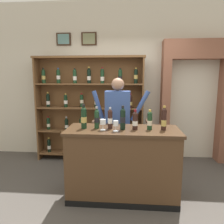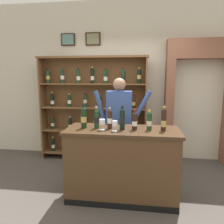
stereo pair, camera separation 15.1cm
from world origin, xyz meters
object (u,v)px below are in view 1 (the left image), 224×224
at_px(tasting_counter, 123,163).
at_px(wine_glass_spare, 103,123).
at_px(tasting_bottle_bianco, 150,120).
at_px(wine_shelf, 90,106).
at_px(tasting_bottle_rosso, 123,118).
at_px(shopkeeper, 118,118).
at_px(tasting_bottle_super_tuscan, 135,120).
at_px(wine_glass_right, 116,124).
at_px(tasting_bottle_prosecco, 84,117).
at_px(tasting_bottle_brunello, 164,119).
at_px(tasting_bottle_riserva, 97,118).
at_px(tasting_bottle_grappa, 110,119).

bearing_deg(tasting_counter, wine_glass_spare, -161.90).
xyz_separation_m(tasting_counter, tasting_bottle_bianco, (0.36, 0.00, 0.63)).
xyz_separation_m(wine_shelf, tasting_counter, (0.72, -1.40, -0.62)).
bearing_deg(wine_glass_spare, tasting_bottle_rosso, 13.22).
distance_m(shopkeeper, tasting_bottle_super_tuscan, 0.70).
bearing_deg(shopkeeper, tasting_bottle_super_tuscan, -66.97).
height_order(tasting_bottle_bianco, wine_glass_spare, tasting_bottle_bianco).
xyz_separation_m(tasting_counter, wine_glass_right, (-0.09, -0.13, 0.60)).
height_order(tasting_counter, shopkeeper, shopkeeper).
xyz_separation_m(tasting_bottle_rosso, tasting_bottle_super_tuscan, (0.17, 0.01, -0.03)).
relative_size(tasting_bottle_prosecco, tasting_bottle_brunello, 1.03).
bearing_deg(tasting_bottle_prosecco, tasting_counter, 0.96).
height_order(tasting_counter, tasting_bottle_riserva, tasting_bottle_riserva).
distance_m(tasting_counter, tasting_bottle_bianco, 0.72).
relative_size(tasting_bottle_rosso, tasting_bottle_super_tuscan, 1.19).
distance_m(wine_shelf, wine_glass_right, 1.65).
xyz_separation_m(tasting_bottle_brunello, wine_glass_right, (-0.63, -0.13, -0.05)).
bearing_deg(tasting_bottle_brunello, wine_shelf, 132.11).
relative_size(tasting_bottle_riserva, wine_glass_right, 2.14).
bearing_deg(tasting_bottle_rosso, tasting_bottle_grappa, 168.82).
relative_size(tasting_bottle_riserva, wine_glass_spare, 2.06).
distance_m(tasting_bottle_grappa, tasting_bottle_bianco, 0.54).
height_order(tasting_bottle_grappa, tasting_bottle_brunello, tasting_bottle_brunello).
bearing_deg(shopkeeper, wine_shelf, 128.57).
xyz_separation_m(tasting_counter, wine_glass_spare, (-0.26, -0.09, 0.60)).
xyz_separation_m(tasting_bottle_bianco, wine_glass_spare, (-0.62, -0.09, -0.02)).
distance_m(tasting_bottle_rosso, tasting_bottle_super_tuscan, 0.17).
distance_m(wine_shelf, tasting_bottle_rosso, 1.59).
distance_m(tasting_bottle_super_tuscan, wine_glass_spare, 0.44).
height_order(shopkeeper, wine_glass_right, shopkeeper).
relative_size(tasting_counter, tasting_bottle_bianco, 5.70).
distance_m(tasting_bottle_rosso, wine_glass_right, 0.15).
distance_m(wine_shelf, shopkeeper, 0.99).
distance_m(tasting_counter, tasting_bottle_brunello, 0.85).
bearing_deg(tasting_bottle_brunello, tasting_bottle_grappa, 178.78).
bearing_deg(tasting_bottle_super_tuscan, tasting_bottle_brunello, 0.93).
relative_size(tasting_counter, tasting_bottle_brunello, 4.73).
xyz_separation_m(shopkeeper, tasting_bottle_brunello, (0.65, -0.63, 0.11)).
distance_m(tasting_bottle_riserva, tasting_bottle_rosso, 0.36).
xyz_separation_m(tasting_counter, tasting_bottle_brunello, (0.55, -0.01, 0.65)).
relative_size(wine_shelf, wine_glass_right, 15.35).
relative_size(tasting_bottle_riserva, tasting_bottle_grappa, 1.02).
xyz_separation_m(wine_shelf, wine_glass_right, (0.63, -1.53, -0.03)).
bearing_deg(wine_glass_spare, shopkeeper, 77.51).
xyz_separation_m(shopkeeper, tasting_bottle_rosso, (0.11, -0.65, 0.12)).
bearing_deg(tasting_counter, wine_shelf, 117.28).
bearing_deg(tasting_bottle_riserva, wine_shelf, 104.52).
bearing_deg(shopkeeper, tasting_counter, -80.39).
distance_m(tasting_bottle_riserva, wine_glass_right, 0.31).
xyz_separation_m(tasting_bottle_grappa, wine_glass_spare, (-0.09, -0.10, -0.04)).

